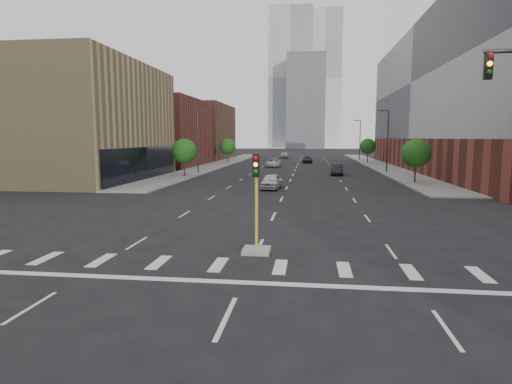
% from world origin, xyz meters
% --- Properties ---
extents(ground, '(400.00, 400.00, 0.00)m').
position_xyz_m(ground, '(0.00, 0.00, 0.00)').
color(ground, black).
rests_on(ground, ground).
extents(sidewalk_left_far, '(5.00, 92.00, 0.15)m').
position_xyz_m(sidewalk_left_far, '(-15.00, 74.00, 0.07)').
color(sidewalk_left_far, gray).
rests_on(sidewalk_left_far, ground).
extents(sidewalk_right_far, '(5.00, 92.00, 0.15)m').
position_xyz_m(sidewalk_right_far, '(15.00, 74.00, 0.07)').
color(sidewalk_right_far, gray).
rests_on(sidewalk_right_far, ground).
extents(building_left_mid, '(20.00, 24.00, 14.00)m').
position_xyz_m(building_left_mid, '(-27.50, 40.00, 7.00)').
color(building_left_mid, tan).
rests_on(building_left_mid, ground).
extents(building_left_far_a, '(20.00, 22.00, 12.00)m').
position_xyz_m(building_left_far_a, '(-27.50, 66.00, 6.00)').
color(building_left_far_a, brown).
rests_on(building_left_far_a, ground).
extents(building_left_far_b, '(20.00, 24.00, 13.00)m').
position_xyz_m(building_left_far_b, '(-27.50, 92.00, 6.50)').
color(building_left_far_b, brown).
rests_on(building_left_far_b, ground).
extents(building_right_main, '(24.00, 70.00, 22.00)m').
position_xyz_m(building_right_main, '(29.50, 60.00, 11.00)').
color(building_right_main, brown).
rests_on(building_right_main, ground).
extents(tower_left, '(22.00, 22.00, 70.00)m').
position_xyz_m(tower_left, '(-8.00, 220.00, 35.00)').
color(tower_left, '#B2B7BC').
rests_on(tower_left, ground).
extents(tower_right, '(20.00, 20.00, 80.00)m').
position_xyz_m(tower_right, '(10.00, 260.00, 40.00)').
color(tower_right, '#B2B7BC').
rests_on(tower_right, ground).
extents(tower_mid, '(18.00, 18.00, 44.00)m').
position_xyz_m(tower_mid, '(0.00, 200.00, 22.00)').
color(tower_mid, slate).
rests_on(tower_mid, ground).
extents(median_traffic_signal, '(1.20, 1.20, 4.40)m').
position_xyz_m(median_traffic_signal, '(0.00, 8.97, 0.97)').
color(median_traffic_signal, '#999993').
rests_on(median_traffic_signal, ground).
extents(streetlight_right_a, '(1.60, 0.22, 9.07)m').
position_xyz_m(streetlight_right_a, '(13.41, 55.00, 5.01)').
color(streetlight_right_a, '#2D2D30').
rests_on(streetlight_right_a, ground).
extents(streetlight_right_b, '(1.60, 0.22, 9.07)m').
position_xyz_m(streetlight_right_b, '(13.41, 90.00, 5.01)').
color(streetlight_right_b, '#2D2D30').
rests_on(streetlight_right_b, ground).
extents(streetlight_left, '(1.60, 0.22, 9.07)m').
position_xyz_m(streetlight_left, '(-13.41, 50.00, 5.01)').
color(streetlight_left, '#2D2D30').
rests_on(streetlight_left, ground).
extents(tree_left_near, '(3.20, 3.20, 4.85)m').
position_xyz_m(tree_left_near, '(-14.00, 45.00, 3.39)').
color(tree_left_near, '#382619').
rests_on(tree_left_near, ground).
extents(tree_left_far, '(3.20, 3.20, 4.85)m').
position_xyz_m(tree_left_far, '(-14.00, 75.00, 3.39)').
color(tree_left_far, '#382619').
rests_on(tree_left_far, ground).
extents(tree_right_near, '(3.20, 3.20, 4.85)m').
position_xyz_m(tree_right_near, '(14.00, 40.00, 3.39)').
color(tree_right_near, '#382619').
rests_on(tree_right_near, ground).
extents(tree_right_far, '(3.20, 3.20, 4.85)m').
position_xyz_m(tree_right_far, '(14.00, 80.00, 3.39)').
color(tree_right_far, '#382619').
rests_on(tree_right_far, ground).
extents(car_near_left, '(2.11, 4.59, 1.53)m').
position_xyz_m(car_near_left, '(-1.50, 33.10, 0.76)').
color(car_near_left, silver).
rests_on(car_near_left, ground).
extents(car_mid_right, '(1.80, 4.75, 1.55)m').
position_xyz_m(car_mid_right, '(6.04, 50.41, 0.77)').
color(car_mid_right, black).
rests_on(car_mid_right, ground).
extents(car_far_left, '(2.64, 5.41, 1.48)m').
position_xyz_m(car_far_left, '(-4.04, 65.50, 0.74)').
color(car_far_left, '#B2B2B2').
rests_on(car_far_left, ground).
extents(car_deep_right, '(2.18, 4.72, 1.34)m').
position_xyz_m(car_deep_right, '(1.84, 78.84, 0.67)').
color(car_deep_right, black).
rests_on(car_deep_right, ground).
extents(car_distant, '(2.33, 4.91, 1.62)m').
position_xyz_m(car_distant, '(-4.02, 98.03, 0.81)').
color(car_distant, '#B5B5BA').
rests_on(car_distant, ground).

